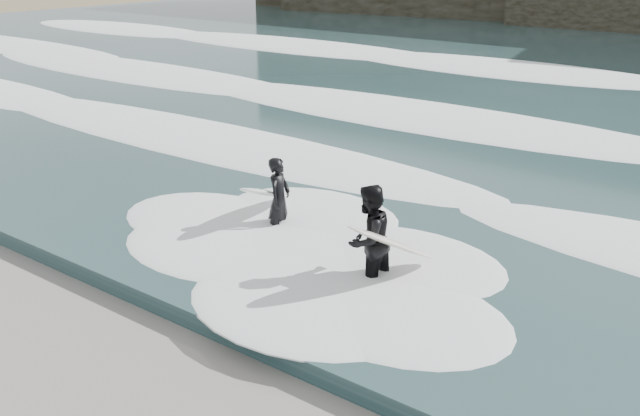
{
  "coord_description": "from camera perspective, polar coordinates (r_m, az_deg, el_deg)",
  "views": [
    {
      "loc": [
        5.37,
        -2.84,
        5.1
      ],
      "look_at": [
        -1.28,
        5.88,
        1.0
      ],
      "focal_mm": 40.0,
      "sensor_mm": 36.0,
      "label": 1
    }
  ],
  "objects": [
    {
      "name": "foam_near",
      "position": [
        13.82,
        12.15,
        0.15
      ],
      "size": [
        60.0,
        3.2,
        0.2
      ],
      "primitive_type": "ellipsoid",
      "color": "white",
      "rests_on": "sea"
    },
    {
      "name": "foam_mid",
      "position": [
        20.14,
        20.91,
        5.72
      ],
      "size": [
        60.0,
        4.0,
        0.24
      ],
      "primitive_type": "ellipsoid",
      "color": "white",
      "rests_on": "sea"
    },
    {
      "name": "surfer_left",
      "position": [
        12.86,
        -3.6,
        0.84
      ],
      "size": [
        1.24,
        1.99,
        1.55
      ],
      "color": "black",
      "rests_on": "ground"
    },
    {
      "name": "surfer_right",
      "position": [
        10.78,
        4.07,
        -2.6
      ],
      "size": [
        1.25,
        1.82,
        1.75
      ],
      "color": "black",
      "rests_on": "ground"
    }
  ]
}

